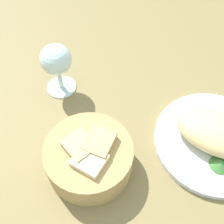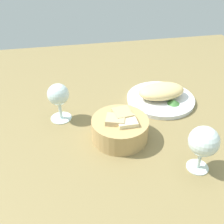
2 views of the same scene
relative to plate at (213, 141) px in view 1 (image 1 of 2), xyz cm
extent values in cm
cube|color=olive|center=(11.33, 9.16, -1.70)|extent=(140.00, 140.00, 2.00)
cylinder|color=silver|center=(0.00, 0.00, 0.00)|extent=(23.76, 23.76, 1.40)
ellipsoid|color=#E9C882|center=(0.00, 0.00, 3.19)|extent=(17.07, 10.77, 4.98)
cone|color=#427E39|center=(-2.90, 4.69, 1.46)|extent=(4.25, 4.25, 1.52)
cylinder|color=tan|center=(18.56, 16.96, 2.46)|extent=(16.32, 16.32, 6.32)
cube|color=tan|center=(20.01, 17.45, 4.49)|extent=(6.45, 6.12, 5.24)
cube|color=beige|center=(17.01, 18.73, 4.14)|extent=(5.38, 4.85, 5.34)
cube|color=tan|center=(17.49, 15.07, 4.47)|extent=(5.66, 6.13, 5.50)
cylinder|color=silver|center=(35.07, 4.00, -0.40)|extent=(6.71, 6.71, 0.60)
cylinder|color=silver|center=(35.07, 4.00, 2.44)|extent=(1.00, 1.00, 5.08)
sphere|color=silver|center=(35.07, 4.00, 8.34)|extent=(6.73, 6.73, 6.73)
camera|label=1|loc=(1.82, 36.38, 53.00)|focal=48.28mm
camera|label=2|loc=(32.45, 75.90, 50.48)|focal=42.99mm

